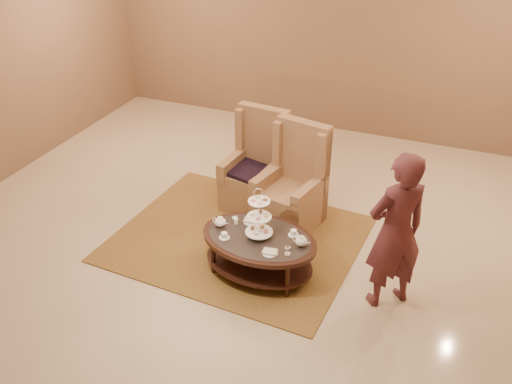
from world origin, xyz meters
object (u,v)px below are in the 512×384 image
at_px(armchair_right, 293,191).
at_px(person, 396,232).
at_px(tea_table, 259,243).
at_px(armchair_left, 257,173).

bearing_deg(armchair_right, person, -24.14).
relative_size(tea_table, armchair_right, 1.05).
xyz_separation_m(tea_table, person, (1.43, 0.08, 0.48)).
distance_m(armchair_left, person, 2.47).
bearing_deg(armchair_left, person, -27.76).
xyz_separation_m(armchair_left, person, (2.03, -1.33, 0.44)).
distance_m(tea_table, armchair_left, 1.53).
relative_size(tea_table, person, 0.79).
bearing_deg(person, armchair_left, -74.18).
bearing_deg(tea_table, armchair_left, 118.02).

